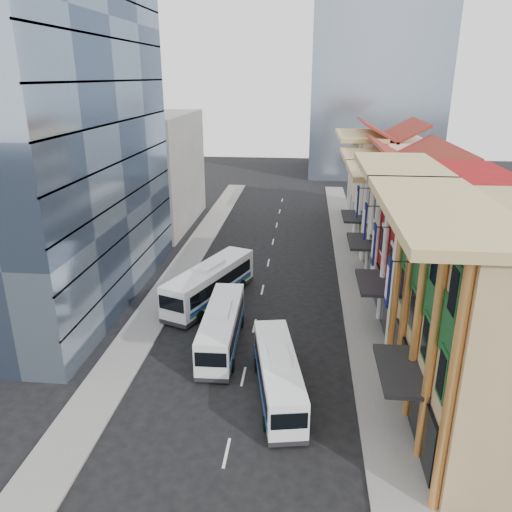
# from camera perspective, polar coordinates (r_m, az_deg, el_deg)

# --- Properties ---
(ground) EXTENTS (200.00, 200.00, 0.00)m
(ground) POSITION_cam_1_polar(r_m,az_deg,el_deg) (27.03, -3.74, -22.92)
(ground) COLOR black
(ground) RESTS_ON ground
(sidewalk_right) EXTENTS (3.00, 90.00, 0.15)m
(sidewalk_right) POSITION_cam_1_polar(r_m,az_deg,el_deg) (45.62, 11.47, -4.14)
(sidewalk_right) COLOR slate
(sidewalk_right) RESTS_ON ground
(sidewalk_left) EXTENTS (3.00, 90.00, 0.15)m
(sidewalk_left) POSITION_cam_1_polar(r_m,az_deg,el_deg) (46.94, -9.66, -3.31)
(sidewalk_left) COLOR slate
(sidewalk_left) RESTS_ON ground
(shophouse_tan) EXTENTS (8.00, 14.00, 12.00)m
(shophouse_tan) POSITION_cam_1_polar(r_m,az_deg,el_deg) (29.35, 26.09, -7.18)
(shophouse_tan) COLOR tan
(shophouse_tan) RESTS_ON ground
(shophouse_red) EXTENTS (8.00, 10.00, 12.00)m
(shophouse_red) POSITION_cam_1_polar(r_m,az_deg,el_deg) (39.92, 20.55, 0.57)
(shophouse_red) COLOR maroon
(shophouse_red) RESTS_ON ground
(shophouse_cream_near) EXTENTS (8.00, 9.00, 10.00)m
(shophouse_cream_near) POSITION_cam_1_polar(r_m,az_deg,el_deg) (49.02, 17.81, 3.13)
(shophouse_cream_near) COLOR white
(shophouse_cream_near) RESTS_ON ground
(shophouse_cream_mid) EXTENTS (8.00, 9.00, 10.00)m
(shophouse_cream_mid) POSITION_cam_1_polar(r_m,az_deg,el_deg) (57.56, 16.09, 5.71)
(shophouse_cream_mid) COLOR white
(shophouse_cream_mid) RESTS_ON ground
(shophouse_cream_far) EXTENTS (8.00, 12.00, 11.00)m
(shophouse_cream_far) POSITION_cam_1_polar(r_m,az_deg,el_deg) (67.56, 14.67, 8.30)
(shophouse_cream_far) COLOR white
(shophouse_cream_far) RESTS_ON ground
(office_tower) EXTENTS (12.00, 26.00, 30.00)m
(office_tower) POSITION_cam_1_polar(r_m,az_deg,el_deg) (43.80, -23.03, 14.00)
(office_tower) COLOR #44546C
(office_tower) RESTS_ON ground
(office_block_far) EXTENTS (10.00, 18.00, 14.00)m
(office_block_far) POSITION_cam_1_polar(r_m,az_deg,el_deg) (65.55, -11.89, 9.51)
(office_block_far) COLOR gray
(office_block_far) RESTS_ON ground
(bus_left_near) EXTENTS (2.57, 9.90, 3.16)m
(bus_left_near) POSITION_cam_1_polar(r_m,az_deg,el_deg) (35.85, -3.94, -8.05)
(bus_left_near) COLOR silver
(bus_left_near) RESTS_ON ground
(bus_left_far) EXTENTS (6.47, 11.31, 3.57)m
(bus_left_far) POSITION_cam_1_polar(r_m,az_deg,el_deg) (42.66, -5.26, -3.04)
(bus_left_far) COLOR silver
(bus_left_far) RESTS_ON ground
(bus_right) EXTENTS (3.88, 9.69, 3.03)m
(bus_right) POSITION_cam_1_polar(r_m,az_deg,el_deg) (30.74, 2.54, -13.34)
(bus_right) COLOR white
(bus_right) RESTS_ON ground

